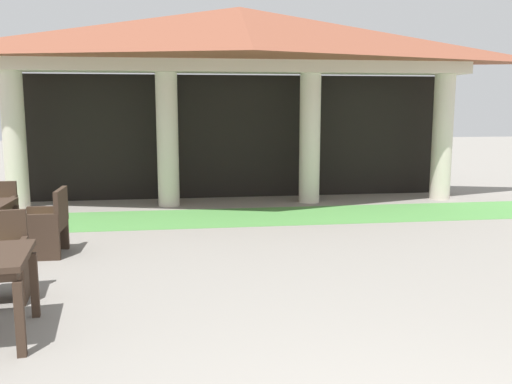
{
  "coord_description": "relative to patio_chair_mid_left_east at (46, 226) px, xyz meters",
  "views": [
    {
      "loc": [
        -1.22,
        -2.04,
        1.99
      ],
      "look_at": [
        -0.19,
        5.26,
        0.81
      ],
      "focal_mm": 38.67,
      "sensor_mm": 36.0,
      "label": 1
    }
  ],
  "objects": [
    {
      "name": "background_pavilion",
      "position": [
        2.98,
        3.55,
        2.59
      ],
      "size": [
        9.75,
        2.91,
        3.84
      ],
      "color": "beige",
      "rests_on": "ground"
    },
    {
      "name": "patio_chair_mid_left_east",
      "position": [
        0.0,
        0.0,
        0.0
      ],
      "size": [
        0.55,
        0.63,
        0.89
      ],
      "rotation": [
        0.0,
        0.0,
        1.56
      ],
      "color": "#38281E",
      "rests_on": "ground"
    },
    {
      "name": "lawn_strip",
      "position": [
        2.98,
        2.11,
        -0.4
      ],
      "size": [
        11.55,
        1.65,
        0.01
      ],
      "primitive_type": "cube",
      "color": "#519347",
      "rests_on": "ground"
    }
  ]
}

